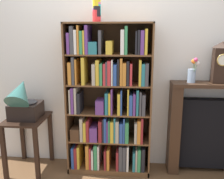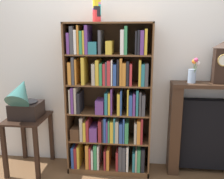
# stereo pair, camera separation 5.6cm
# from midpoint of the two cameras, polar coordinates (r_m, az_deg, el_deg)

# --- Properties ---
(ground_plane) EXTENTS (7.47, 6.40, 0.02)m
(ground_plane) POSITION_cam_midpoint_polar(r_m,az_deg,el_deg) (3.09, -0.39, -19.14)
(ground_plane) COLOR brown
(wall_back) EXTENTS (4.47, 0.08, 2.60)m
(wall_back) POSITION_cam_midpoint_polar(r_m,az_deg,el_deg) (2.95, 2.36, 6.57)
(wall_back) COLOR silver
(wall_back) RESTS_ON ground
(bookshelf) EXTENTS (0.96, 0.34, 1.74)m
(bookshelf) POSITION_cam_midpoint_polar(r_m,az_deg,el_deg) (2.84, -0.12, -3.71)
(bookshelf) COLOR brown
(bookshelf) RESTS_ON ground
(cup_stack) EXTENTS (0.09, 0.09, 0.24)m
(cup_stack) POSITION_cam_midpoint_polar(r_m,az_deg,el_deg) (2.78, -2.95, 17.81)
(cup_stack) COLOR red
(cup_stack) RESTS_ON bookshelf
(side_table_left) EXTENTS (0.44, 0.53, 0.66)m
(side_table_left) POSITION_cam_midpoint_polar(r_m,az_deg,el_deg) (3.13, -18.32, -9.09)
(side_table_left) COLOR black
(side_table_left) RESTS_ON ground
(gramophone) EXTENTS (0.33, 0.46, 0.53)m
(gramophone) POSITION_cam_midpoint_polar(r_m,az_deg,el_deg) (2.96, -19.30, -2.40)
(gramophone) COLOR black
(gramophone) RESTS_ON side_table_left
(fireplace_mantel) EXTENTS (0.93, 0.26, 1.09)m
(fireplace_mantel) POSITION_cam_midpoint_polar(r_m,az_deg,el_deg) (3.11, 22.21, -8.62)
(fireplace_mantel) COLOR #382316
(fireplace_mantel) RESTS_ON ground
(mantel_clock) EXTENTS (0.17, 0.13, 0.45)m
(mantel_clock) POSITION_cam_midpoint_polar(r_m,az_deg,el_deg) (2.92, 24.62, 5.65)
(mantel_clock) COLOR black
(mantel_clock) RESTS_ON fireplace_mantel
(flower_vase) EXTENTS (0.11, 0.18, 0.28)m
(flower_vase) POSITION_cam_midpoint_polar(r_m,az_deg,el_deg) (2.85, 18.80, 3.75)
(flower_vase) COLOR #99B2D1
(flower_vase) RESTS_ON fireplace_mantel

